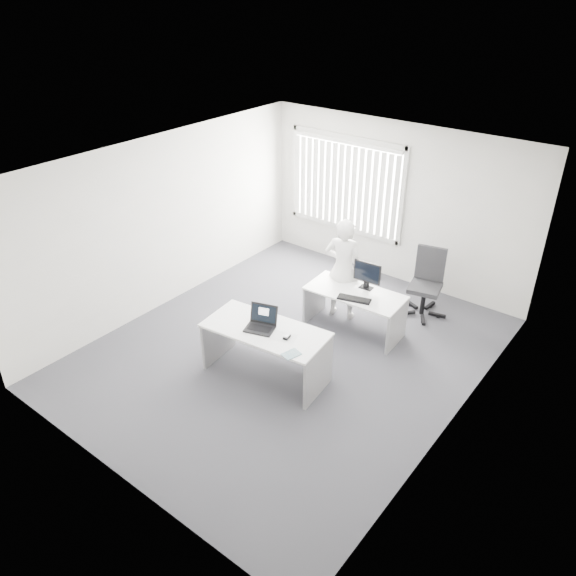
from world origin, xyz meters
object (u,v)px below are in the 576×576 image
Objects in this scene: desk_near at (266,342)px; laptop at (259,320)px; person at (343,269)px; desk_far at (355,303)px; monitor at (367,275)px; office_chair at (425,294)px.

desk_near is 0.37m from laptop.
laptop is at bearing -132.93° from desk_near.
person reaches higher than desk_near.
person is (-0.39, 0.26, 0.35)m from desk_far.
monitor is (0.42, 1.90, 0.35)m from desk_near.
desk_near is 1.04× the size of person.
desk_far is 0.46m from monitor.
person is 4.42× the size of laptop.
laptop is at bearing -105.71° from desk_far.
desk_far is (0.35, 1.69, -0.06)m from desk_near.
monitor is at bearing 58.38° from laptop.
monitor is (0.46, 1.96, -0.01)m from laptop.
person reaches higher than desk_far.
laptop is (-0.05, -0.06, 0.36)m from desk_near.
monitor is (0.06, 0.21, 0.41)m from desk_far.
person is 3.82× the size of monitor.
laptop is (-0.40, -1.76, 0.42)m from desk_far.
office_chair is 3.12m from laptop.
office_chair is (0.98, 2.83, -0.20)m from desk_near.
desk_far is 1.30m from office_chair.
office_chair is 1.22m from monitor.
desk_near is 1.15× the size of desk_far.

